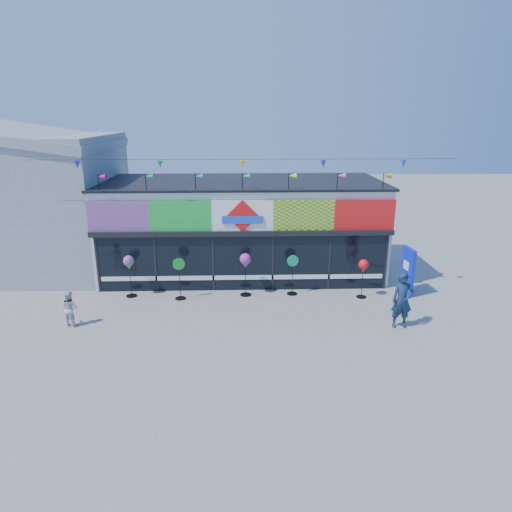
{
  "coord_description": "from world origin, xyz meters",
  "views": [
    {
      "loc": [
        -0.01,
        -14.0,
        6.91
      ],
      "look_at": [
        0.48,
        2.0,
        1.89
      ],
      "focal_mm": 32.0,
      "sensor_mm": 36.0,
      "label": 1
    }
  ],
  "objects_px": {
    "spinner_4": "(363,267)",
    "child": "(70,308)",
    "spinner_3": "(292,274)",
    "adult_man": "(402,300)",
    "blue_sign": "(408,271)",
    "spinner_1": "(179,278)",
    "spinner_0": "(129,264)",
    "spinner_2": "(245,262)"
  },
  "relations": [
    {
      "from": "spinner_1",
      "to": "adult_man",
      "type": "distance_m",
      "value": 8.19
    },
    {
      "from": "blue_sign",
      "to": "spinner_3",
      "type": "height_order",
      "value": "blue_sign"
    },
    {
      "from": "spinner_3",
      "to": "spinner_4",
      "type": "relative_size",
      "value": 1.05
    },
    {
      "from": "spinner_3",
      "to": "child",
      "type": "distance_m",
      "value": 8.24
    },
    {
      "from": "blue_sign",
      "to": "spinner_0",
      "type": "distance_m",
      "value": 10.93
    },
    {
      "from": "child",
      "to": "spinner_2",
      "type": "bearing_deg",
      "value": -134.85
    },
    {
      "from": "spinner_3",
      "to": "child",
      "type": "relative_size",
      "value": 1.32
    },
    {
      "from": "spinner_4",
      "to": "child",
      "type": "xyz_separation_m",
      "value": [
        -10.52,
        -2.14,
        -0.63
      ]
    },
    {
      "from": "spinner_1",
      "to": "child",
      "type": "height_order",
      "value": "spinner_1"
    },
    {
      "from": "adult_man",
      "to": "spinner_1",
      "type": "bearing_deg",
      "value": 161.04
    },
    {
      "from": "spinner_0",
      "to": "adult_man",
      "type": "xyz_separation_m",
      "value": [
        9.7,
        -3.01,
        -0.38
      ]
    },
    {
      "from": "spinner_2",
      "to": "child",
      "type": "relative_size",
      "value": 1.4
    },
    {
      "from": "spinner_0",
      "to": "spinner_2",
      "type": "xyz_separation_m",
      "value": [
        4.51,
        -0.02,
        0.04
      ]
    },
    {
      "from": "blue_sign",
      "to": "adult_man",
      "type": "height_order",
      "value": "adult_man"
    },
    {
      "from": "spinner_3",
      "to": "spinner_2",
      "type": "bearing_deg",
      "value": -178.42
    },
    {
      "from": "spinner_4",
      "to": "child",
      "type": "bearing_deg",
      "value": -168.49
    },
    {
      "from": "adult_man",
      "to": "child",
      "type": "xyz_separation_m",
      "value": [
        -11.16,
        0.49,
        -0.35
      ]
    },
    {
      "from": "spinner_0",
      "to": "spinner_4",
      "type": "distance_m",
      "value": 9.07
    },
    {
      "from": "spinner_0",
      "to": "child",
      "type": "bearing_deg",
      "value": -120.05
    },
    {
      "from": "spinner_3",
      "to": "adult_man",
      "type": "xyz_separation_m",
      "value": [
        3.33,
        -3.04,
        0.11
      ]
    },
    {
      "from": "spinner_2",
      "to": "spinner_3",
      "type": "relative_size",
      "value": 1.06
    },
    {
      "from": "spinner_2",
      "to": "child",
      "type": "bearing_deg",
      "value": -157.27
    },
    {
      "from": "blue_sign",
      "to": "spinner_4",
      "type": "xyz_separation_m",
      "value": [
        -1.87,
        -0.33,
        0.29
      ]
    },
    {
      "from": "spinner_0",
      "to": "child",
      "type": "relative_size",
      "value": 1.36
    },
    {
      "from": "spinner_2",
      "to": "spinner_3",
      "type": "bearing_deg",
      "value": 1.58
    },
    {
      "from": "spinner_4",
      "to": "blue_sign",
      "type": "bearing_deg",
      "value": 9.95
    },
    {
      "from": "spinner_2",
      "to": "adult_man",
      "type": "distance_m",
      "value": 6.0
    },
    {
      "from": "blue_sign",
      "to": "spinner_1",
      "type": "distance_m",
      "value": 8.96
    },
    {
      "from": "blue_sign",
      "to": "spinner_0",
      "type": "bearing_deg",
      "value": 174.52
    },
    {
      "from": "blue_sign",
      "to": "spinner_4",
      "type": "relative_size",
      "value": 1.22
    },
    {
      "from": "spinner_1",
      "to": "spinner_2",
      "type": "bearing_deg",
      "value": 6.64
    },
    {
      "from": "spinner_3",
      "to": "child",
      "type": "xyz_separation_m",
      "value": [
        -7.83,
        -2.55,
        -0.24
      ]
    },
    {
      "from": "blue_sign",
      "to": "spinner_0",
      "type": "relative_size",
      "value": 1.13
    },
    {
      "from": "blue_sign",
      "to": "child",
      "type": "relative_size",
      "value": 1.54
    },
    {
      "from": "spinner_0",
      "to": "adult_man",
      "type": "distance_m",
      "value": 10.16
    },
    {
      "from": "spinner_3",
      "to": "adult_man",
      "type": "distance_m",
      "value": 4.51
    },
    {
      "from": "spinner_4",
      "to": "spinner_1",
      "type": "bearing_deg",
      "value": 179.49
    },
    {
      "from": "child",
      "to": "adult_man",
      "type": "bearing_deg",
      "value": -160.07
    },
    {
      "from": "blue_sign",
      "to": "spinner_2",
      "type": "distance_m",
      "value": 6.43
    },
    {
      "from": "spinner_3",
      "to": "spinner_4",
      "type": "distance_m",
      "value": 2.75
    },
    {
      "from": "spinner_0",
      "to": "blue_sign",
      "type": "bearing_deg",
      "value": -0.28
    },
    {
      "from": "spinner_1",
      "to": "child",
      "type": "xyz_separation_m",
      "value": [
        -3.43,
        -2.2,
        -0.26
      ]
    }
  ]
}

